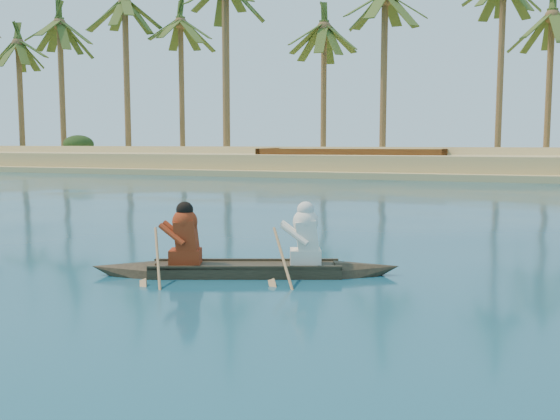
% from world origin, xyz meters
% --- Properties ---
extents(ground, '(160.00, 160.00, 0.00)m').
position_xyz_m(ground, '(0.00, 0.00, 0.00)').
color(ground, '#0B2947').
rests_on(ground, ground).
extents(sandy_embankment, '(150.00, 51.00, 1.50)m').
position_xyz_m(sandy_embankment, '(0.00, 46.89, 0.53)').
color(sandy_embankment, tan).
rests_on(sandy_embankment, ground).
extents(palm_grove, '(110.00, 14.00, 16.00)m').
position_xyz_m(palm_grove, '(0.00, 35.00, 8.00)').
color(palm_grove, '#33501C').
rests_on(palm_grove, ground).
extents(shrub_cluster, '(100.00, 6.00, 2.40)m').
position_xyz_m(shrub_cluster, '(0.00, 31.50, 1.20)').
color(shrub_cluster, black).
rests_on(shrub_cluster, ground).
extents(canoe, '(4.85, 2.27, 1.35)m').
position_xyz_m(canoe, '(3.48, -3.22, 0.26)').
color(canoe, '#3B3220').
rests_on(canoe, ground).
extents(barge_mid, '(12.01, 4.72, 1.96)m').
position_xyz_m(barge_mid, '(-1.78, 27.00, 0.69)').
color(barge_mid, brown).
rests_on(barge_mid, ground).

